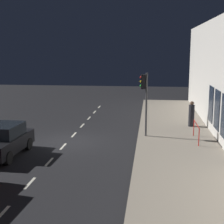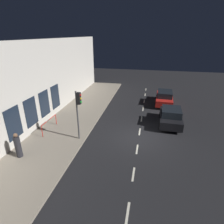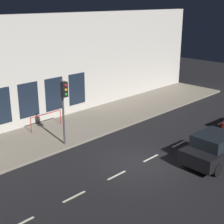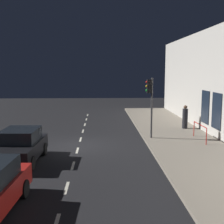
% 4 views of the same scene
% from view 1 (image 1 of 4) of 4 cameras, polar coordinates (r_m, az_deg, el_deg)
% --- Properties ---
extents(ground_plane, '(60.00, 60.00, 0.00)m').
position_cam_1_polar(ground_plane, '(19.74, -7.49, -4.97)').
color(ground_plane, black).
extents(sidewalk, '(4.50, 32.00, 0.15)m').
position_cam_1_polar(sidewalk, '(19.21, 10.98, -5.28)').
color(sidewalk, gray).
rests_on(sidewalk, ground).
extents(lane_centre_line, '(0.12, 27.20, 0.01)m').
position_cam_1_polar(lane_centre_line, '(18.81, -8.23, -5.76)').
color(lane_centre_line, beige).
rests_on(lane_centre_line, ground).
extents(traffic_light, '(0.46, 0.32, 3.77)m').
position_cam_1_polar(traffic_light, '(19.85, 5.49, 3.60)').
color(traffic_light, '#424244').
rests_on(traffic_light, sidewalk).
extents(parked_car_0, '(2.04, 3.94, 1.58)m').
position_cam_1_polar(parked_car_0, '(17.70, -17.98, -4.58)').
color(parked_car_0, black).
rests_on(parked_car_0, ground).
extents(pedestrian_0, '(0.51, 0.51, 1.71)m').
position_cam_1_polar(pedestrian_0, '(23.21, 13.26, -0.45)').
color(pedestrian_0, '#232328').
rests_on(pedestrian_0, sidewalk).
extents(red_railing, '(0.05, 2.30, 0.97)m').
position_cam_1_polar(red_railing, '(19.64, 14.05, -2.62)').
color(red_railing, red).
rests_on(red_railing, sidewalk).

